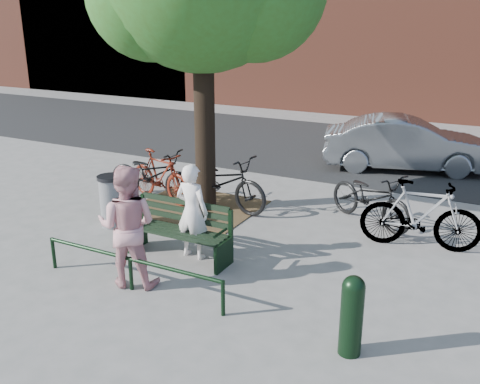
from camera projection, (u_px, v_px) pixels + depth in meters
The scene contains 15 objects.
ground at pixel (179, 257), 8.67m from camera, with size 90.00×90.00×0.00m, color gray.
dirt_pit at pixel (198, 207), 10.95m from camera, with size 2.40×2.00×0.02m, color brown.
road at pixel (339, 148), 15.82m from camera, with size 40.00×7.00×0.01m, color black.
park_bench at pixel (180, 229), 8.58m from camera, with size 1.74×0.54×0.97m.
guard_railing at pixel (130, 264), 7.53m from camera, with size 3.06×0.06×0.51m.
person_left at pixel (192, 211), 8.47m from camera, with size 0.57×0.37×1.56m, color white.
person_right at pixel (127, 226), 7.56m from camera, with size 0.87×0.68×1.79m, color #CA8B90.
bollard at pixel (352, 313), 6.05m from camera, with size 0.27×0.27×0.99m.
litter_bin at pixel (112, 201), 9.83m from camera, with size 0.47×0.47×0.97m.
bicycle_a at pixel (152, 175), 11.28m from camera, with size 0.72×2.06×1.08m, color black.
bicycle_b at pixel (160, 176), 11.19m from camera, with size 0.51×1.79×1.08m, color #5F1A0D.
bicycle_c at pixel (222, 182), 10.71m from camera, with size 0.75×2.15×1.13m, color black.
bicycle_d at pixel (421, 215), 8.86m from camera, with size 0.55×1.96×1.18m, color gray.
bicycle_e at pixel (371, 197), 9.96m from camera, with size 0.68×1.94×1.02m, color black.
parked_car at pixel (406, 144), 13.43m from camera, with size 1.42×4.06×1.34m, color slate.
Camera 1 is at (4.54, -6.54, 3.72)m, focal length 40.00 mm.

